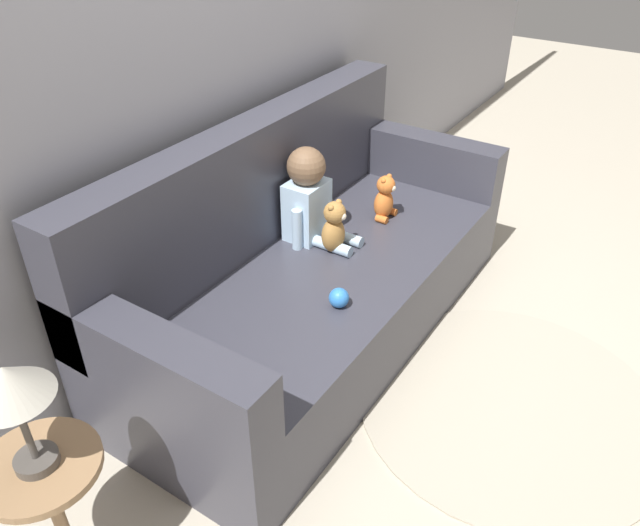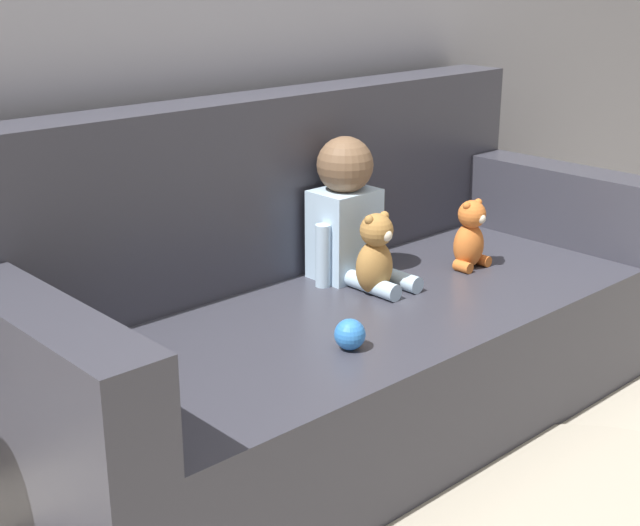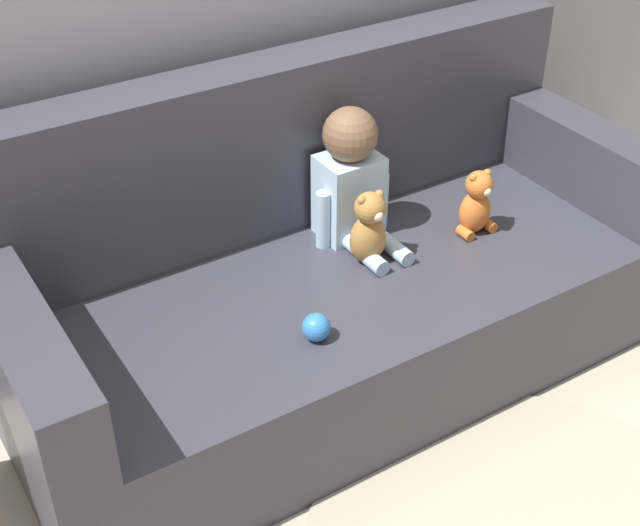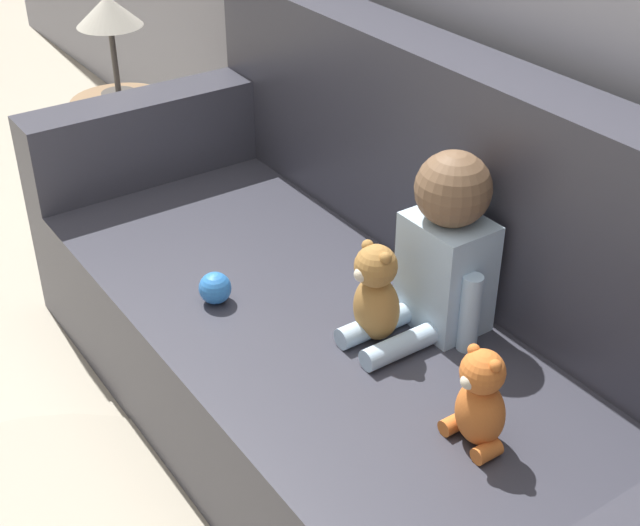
% 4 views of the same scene
% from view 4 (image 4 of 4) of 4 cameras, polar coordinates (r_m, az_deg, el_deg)
% --- Properties ---
extents(ground_plane, '(12.00, 12.00, 0.00)m').
position_cam_4_polar(ground_plane, '(2.40, 1.76, -11.09)').
color(ground_plane, '#B7AD99').
extents(couch, '(2.09, 0.90, 0.96)m').
position_cam_4_polar(couch, '(2.23, 3.43, -4.34)').
color(couch, '#383842').
rests_on(couch, ground_plane).
extents(person_baby, '(0.27, 0.35, 0.44)m').
position_cam_4_polar(person_baby, '(2.04, 7.91, 0.80)').
color(person_baby, silver).
rests_on(person_baby, couch).
extents(teddy_bear_brown, '(0.12, 0.11, 0.25)m').
position_cam_4_polar(teddy_bear_brown, '(2.02, 3.62, -1.94)').
color(teddy_bear_brown, '#AD7A3D').
rests_on(teddy_bear_brown, couch).
extents(plush_toy_side, '(0.13, 0.10, 0.22)m').
position_cam_4_polar(plush_toy_side, '(1.77, 10.20, -8.68)').
color(plush_toy_side, orange).
rests_on(plush_toy_side, couch).
extents(toy_ball, '(0.08, 0.08, 0.08)m').
position_cam_4_polar(toy_ball, '(2.19, -6.73, -1.60)').
color(toy_ball, '#337FDB').
rests_on(toy_ball, couch).
extents(side_table, '(0.34, 0.34, 0.84)m').
position_cam_4_polar(side_table, '(3.17, -13.01, 12.54)').
color(side_table, '#93704C').
rests_on(side_table, ground_plane).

